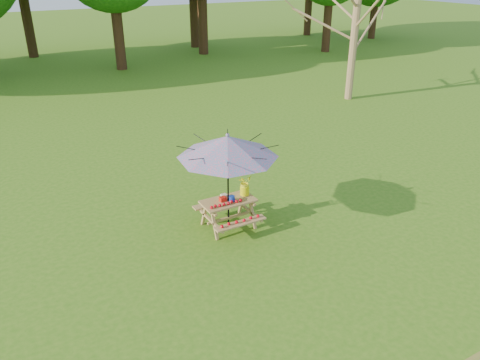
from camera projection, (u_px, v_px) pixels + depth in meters
ground at (266, 321)px, 7.87m from camera, size 120.00×120.00×0.00m
picnic_table at (228, 214)px, 10.54m from camera, size 1.20×1.32×0.67m
patio_umbrella at (228, 147)px, 9.86m from camera, size 2.73×2.73×2.25m
produce_bins at (227, 198)px, 10.38m from camera, size 0.31×0.39×0.13m
tomatoes_row at (226, 204)px, 10.18m from camera, size 0.77×0.13×0.07m
flower_bucket at (245, 185)px, 10.55m from camera, size 0.34×0.31×0.46m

